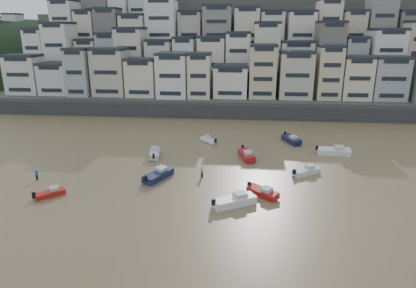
# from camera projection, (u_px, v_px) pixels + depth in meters

# --- Properties ---
(ground) EXTENTS (400.00, 400.00, 0.00)m
(ground) POSITION_uv_depth(u_px,v_px,m) (61.00, 288.00, 31.96)
(ground) COLOR olive
(ground) RESTS_ON ground
(harbor_wall) EXTENTS (140.00, 3.00, 3.50)m
(harbor_wall) POSITION_uv_depth(u_px,v_px,m) (223.00, 111.00, 92.23)
(harbor_wall) COLOR #38383A
(harbor_wall) RESTS_ON ground
(hillside) EXTENTS (141.04, 66.00, 50.00)m
(hillside) POSITION_uv_depth(u_px,v_px,m) (244.00, 54.00, 126.27)
(hillside) COLOR #4C4C47
(hillside) RESTS_ON ground
(headland) EXTENTS (216.00, 135.00, 53.33)m
(headland) POSITION_uv_depth(u_px,v_px,m) (3.00, 78.00, 169.25)
(headland) COLOR black
(headland) RESTS_ON ground
(boat_a) EXTENTS (6.33, 4.88, 1.68)m
(boat_a) POSITION_uv_depth(u_px,v_px,m) (234.00, 199.00, 46.64)
(boat_a) COLOR white
(boat_a) RESTS_ON ground
(boat_b) EXTENTS (4.83, 4.58, 1.37)m
(boat_b) POSITION_uv_depth(u_px,v_px,m) (263.00, 191.00, 49.27)
(boat_b) COLOR #A21613
(boat_b) RESTS_ON ground
(boat_c) EXTENTS (4.39, 6.46, 1.69)m
(boat_c) POSITION_uv_depth(u_px,v_px,m) (158.00, 173.00, 54.90)
(boat_c) COLOR #161F45
(boat_c) RESTS_ON ground
(boat_d) EXTENTS (5.06, 4.11, 1.36)m
(boat_d) POSITION_uv_depth(u_px,v_px,m) (306.00, 170.00, 56.67)
(boat_d) COLOR silver
(boat_d) RESTS_ON ground
(boat_e) EXTENTS (3.47, 6.39, 1.66)m
(boat_e) POSITION_uv_depth(u_px,v_px,m) (247.00, 154.00, 63.56)
(boat_e) COLOR maroon
(boat_e) RESTS_ON ground
(boat_f) EXTENTS (2.84, 5.81, 1.52)m
(boat_f) POSITION_uv_depth(u_px,v_px,m) (154.00, 152.00, 64.52)
(boat_f) COLOR silver
(boat_f) RESTS_ON ground
(boat_g) EXTENTS (6.31, 2.32, 1.70)m
(boat_g) POSITION_uv_depth(u_px,v_px,m) (334.00, 150.00, 65.37)
(boat_g) COLOR white
(boat_g) RESTS_ON ground
(boat_h) EXTENTS (4.09, 4.36, 1.23)m
(boat_h) POSITION_uv_depth(u_px,v_px,m) (209.00, 139.00, 72.67)
(boat_h) COLOR white
(boat_h) RESTS_ON ground
(boat_i) EXTENTS (3.95, 6.19, 1.61)m
(boat_i) POSITION_uv_depth(u_px,v_px,m) (291.00, 138.00, 72.55)
(boat_i) COLOR #13163B
(boat_i) RESTS_ON ground
(boat_j) EXTENTS (3.99, 3.87, 1.14)m
(boat_j) POSITION_uv_depth(u_px,v_px,m) (50.00, 192.00, 49.20)
(boat_j) COLOR #A91D14
(boat_j) RESTS_ON ground
(person_blue) EXTENTS (0.44, 0.44, 1.74)m
(person_blue) POSITION_uv_depth(u_px,v_px,m) (37.00, 174.00, 54.56)
(person_blue) COLOR #1654AC
(person_blue) RESTS_ON ground
(person_pink) EXTENTS (0.44, 0.44, 1.74)m
(person_pink) POSITION_uv_depth(u_px,v_px,m) (202.00, 172.00, 55.51)
(person_pink) COLOR #BB848F
(person_pink) RESTS_ON ground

